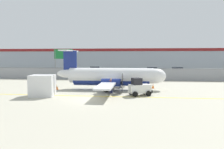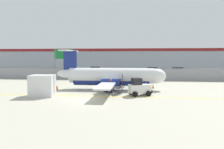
{
  "view_description": "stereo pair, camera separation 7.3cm",
  "coord_description": "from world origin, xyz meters",
  "px_view_note": "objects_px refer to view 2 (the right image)",
  "views": [
    {
      "loc": [
        4.35,
        -20.06,
        4.11
      ],
      "look_at": [
        1.14,
        7.86,
        1.8
      ],
      "focal_mm": 35.0,
      "sensor_mm": 36.0,
      "label": 1
    },
    {
      "loc": [
        4.43,
        -20.05,
        4.11
      ],
      "look_at": [
        1.14,
        7.86,
        1.8
      ],
      "focal_mm": 35.0,
      "sensor_mm": 36.0,
      "label": 2
    }
  ],
  "objects_px": {
    "parked_car_4": "(178,71)",
    "parked_car_1": "(96,70)",
    "parked_car_0": "(56,71)",
    "highway_sign": "(64,56)",
    "traffic_cone_near_right": "(57,87)",
    "commuter_airplane": "(113,77)",
    "parked_car_2": "(113,73)",
    "traffic_cone_near_left": "(147,91)",
    "traffic_cone_far_right": "(153,86)",
    "traffic_cone_far_left": "(98,84)",
    "parked_car_3": "(153,71)",
    "baggage_tug": "(139,88)",
    "cargo_container": "(42,85)",
    "ground_crew_worker": "(111,85)"
  },
  "relations": [
    {
      "from": "parked_car_3",
      "to": "parked_car_0",
      "type": "bearing_deg",
      "value": -163.09
    },
    {
      "from": "cargo_container",
      "to": "traffic_cone_near_left",
      "type": "height_order",
      "value": "cargo_container"
    },
    {
      "from": "ground_crew_worker",
      "to": "parked_car_4",
      "type": "xyz_separation_m",
      "value": [
        12.27,
        27.72,
        -0.06
      ]
    },
    {
      "from": "traffic_cone_near_left",
      "to": "traffic_cone_near_right",
      "type": "bearing_deg",
      "value": 170.21
    },
    {
      "from": "commuter_airplane",
      "to": "ground_crew_worker",
      "type": "relative_size",
      "value": 9.41
    },
    {
      "from": "parked_car_0",
      "to": "highway_sign",
      "type": "height_order",
      "value": "highway_sign"
    },
    {
      "from": "parked_car_3",
      "to": "traffic_cone_far_left",
      "type": "bearing_deg",
      "value": -109.62
    },
    {
      "from": "parked_car_1",
      "to": "commuter_airplane",
      "type": "bearing_deg",
      "value": -81.61
    },
    {
      "from": "baggage_tug",
      "to": "traffic_cone_near_right",
      "type": "relative_size",
      "value": 4.02
    },
    {
      "from": "baggage_tug",
      "to": "parked_car_2",
      "type": "distance_m",
      "value": 20.73
    },
    {
      "from": "traffic_cone_near_right",
      "to": "highway_sign",
      "type": "xyz_separation_m",
      "value": [
        -3.75,
        13.53,
        3.83
      ]
    },
    {
      "from": "parked_car_0",
      "to": "parked_car_3",
      "type": "bearing_deg",
      "value": 17.82
    },
    {
      "from": "baggage_tug",
      "to": "parked_car_2",
      "type": "relative_size",
      "value": 0.59
    },
    {
      "from": "ground_crew_worker",
      "to": "traffic_cone_far_left",
      "type": "relative_size",
      "value": 2.66
    },
    {
      "from": "parked_car_0",
      "to": "parked_car_3",
      "type": "relative_size",
      "value": 1.01
    },
    {
      "from": "commuter_airplane",
      "to": "parked_car_0",
      "type": "xyz_separation_m",
      "value": [
        -14.56,
        18.61,
        -0.71
      ]
    },
    {
      "from": "ground_crew_worker",
      "to": "cargo_container",
      "type": "distance_m",
      "value": 7.35
    },
    {
      "from": "traffic_cone_near_left",
      "to": "traffic_cone_near_right",
      "type": "distance_m",
      "value": 11.34
    },
    {
      "from": "traffic_cone_near_right",
      "to": "commuter_airplane",
      "type": "bearing_deg",
      "value": 5.93
    },
    {
      "from": "traffic_cone_near_left",
      "to": "parked_car_4",
      "type": "distance_m",
      "value": 28.74
    },
    {
      "from": "traffic_cone_far_right",
      "to": "parked_car_2",
      "type": "xyz_separation_m",
      "value": [
        -6.84,
        14.56,
        0.58
      ]
    },
    {
      "from": "parked_car_1",
      "to": "parked_car_0",
      "type": "bearing_deg",
      "value": -143.64
    },
    {
      "from": "traffic_cone_near_left",
      "to": "parked_car_0",
      "type": "xyz_separation_m",
      "value": [
        -18.72,
        21.27,
        0.58
      ]
    },
    {
      "from": "parked_car_2",
      "to": "highway_sign",
      "type": "bearing_deg",
      "value": 26.22
    },
    {
      "from": "parked_car_3",
      "to": "parked_car_4",
      "type": "height_order",
      "value": "same"
    },
    {
      "from": "traffic_cone_far_right",
      "to": "highway_sign",
      "type": "distance_m",
      "value": 19.75
    },
    {
      "from": "cargo_container",
      "to": "traffic_cone_far_left",
      "type": "bearing_deg",
      "value": 51.86
    },
    {
      "from": "traffic_cone_near_left",
      "to": "traffic_cone_far_right",
      "type": "height_order",
      "value": "same"
    },
    {
      "from": "traffic_cone_near_right",
      "to": "traffic_cone_far_right",
      "type": "relative_size",
      "value": 1.0
    },
    {
      "from": "traffic_cone_far_left",
      "to": "parked_car_3",
      "type": "relative_size",
      "value": 0.15
    },
    {
      "from": "traffic_cone_near_right",
      "to": "parked_car_4",
      "type": "relative_size",
      "value": 0.15
    },
    {
      "from": "commuter_airplane",
      "to": "baggage_tug",
      "type": "relative_size",
      "value": 6.22
    },
    {
      "from": "parked_car_4",
      "to": "parked_car_1",
      "type": "bearing_deg",
      "value": 172.11
    },
    {
      "from": "baggage_tug",
      "to": "cargo_container",
      "type": "height_order",
      "value": "cargo_container"
    },
    {
      "from": "parked_car_2",
      "to": "parked_car_3",
      "type": "distance_m",
      "value": 11.42
    },
    {
      "from": "traffic_cone_far_right",
      "to": "traffic_cone_far_left",
      "type": "bearing_deg",
      "value": 174.08
    },
    {
      "from": "cargo_container",
      "to": "parked_car_1",
      "type": "bearing_deg",
      "value": 83.14
    },
    {
      "from": "commuter_airplane",
      "to": "highway_sign",
      "type": "distance_m",
      "value": 16.92
    },
    {
      "from": "traffic_cone_near_left",
      "to": "parked_car_0",
      "type": "height_order",
      "value": "parked_car_0"
    },
    {
      "from": "traffic_cone_far_right",
      "to": "parked_car_3",
      "type": "bearing_deg",
      "value": 86.35
    },
    {
      "from": "traffic_cone_near_left",
      "to": "traffic_cone_far_left",
      "type": "bearing_deg",
      "value": 141.93
    },
    {
      "from": "traffic_cone_far_right",
      "to": "parked_car_3",
      "type": "relative_size",
      "value": 0.15
    },
    {
      "from": "ground_crew_worker",
      "to": "parked_car_0",
      "type": "height_order",
      "value": "same"
    },
    {
      "from": "parked_car_0",
      "to": "highway_sign",
      "type": "relative_size",
      "value": 0.78
    },
    {
      "from": "commuter_airplane",
      "to": "parked_car_4",
      "type": "height_order",
      "value": "commuter_airplane"
    },
    {
      "from": "baggage_tug",
      "to": "parked_car_1",
      "type": "distance_m",
      "value": 31.35
    },
    {
      "from": "traffic_cone_far_left",
      "to": "commuter_airplane",
      "type": "bearing_deg",
      "value": -46.28
    },
    {
      "from": "traffic_cone_near_left",
      "to": "traffic_cone_far_left",
      "type": "relative_size",
      "value": 1.0
    },
    {
      "from": "ground_crew_worker",
      "to": "traffic_cone_near_right",
      "type": "distance_m",
      "value": 7.44
    },
    {
      "from": "traffic_cone_far_right",
      "to": "ground_crew_worker",
      "type": "bearing_deg",
      "value": -138.11
    }
  ]
}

